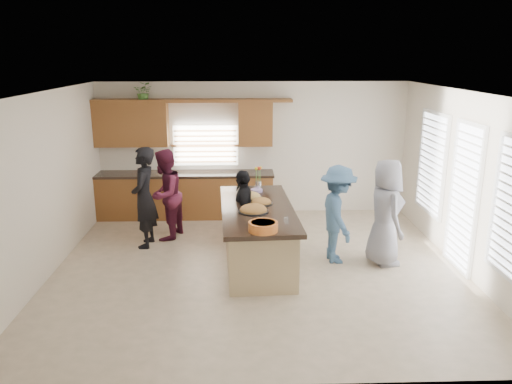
{
  "coord_description": "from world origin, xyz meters",
  "views": [
    {
      "loc": [
        -0.28,
        -7.48,
        3.34
      ],
      "look_at": [
        -0.02,
        0.42,
        1.15
      ],
      "focal_mm": 35.0,
      "sensor_mm": 36.0,
      "label": 1
    }
  ],
  "objects_px": {
    "island": "(257,236)",
    "woman_left_back": "(144,198)",
    "woman_left_mid": "(165,195)",
    "woman_right_front": "(385,212)",
    "woman_right_back": "(338,214)",
    "woman_left_front": "(243,212)",
    "salad_bowl": "(263,226)"
  },
  "relations": [
    {
      "from": "woman_right_front",
      "to": "woman_right_back",
      "type": "bearing_deg",
      "value": 74.0
    },
    {
      "from": "woman_right_front",
      "to": "island",
      "type": "bearing_deg",
      "value": 78.92
    },
    {
      "from": "island",
      "to": "woman_left_back",
      "type": "bearing_deg",
      "value": 155.5
    },
    {
      "from": "woman_left_mid",
      "to": "woman_right_back",
      "type": "height_order",
      "value": "woman_left_mid"
    },
    {
      "from": "woman_left_mid",
      "to": "woman_left_front",
      "type": "bearing_deg",
      "value": 77.88
    },
    {
      "from": "woman_left_back",
      "to": "woman_right_front",
      "type": "bearing_deg",
      "value": 80.26
    },
    {
      "from": "island",
      "to": "woman_left_mid",
      "type": "xyz_separation_m",
      "value": [
        -1.66,
        1.16,
        0.39
      ]
    },
    {
      "from": "salad_bowl",
      "to": "woman_left_back",
      "type": "distance_m",
      "value": 2.79
    },
    {
      "from": "island",
      "to": "woman_right_front",
      "type": "height_order",
      "value": "woman_right_front"
    },
    {
      "from": "island",
      "to": "woman_right_front",
      "type": "relative_size",
      "value": 1.58
    },
    {
      "from": "woman_left_back",
      "to": "woman_left_mid",
      "type": "height_order",
      "value": "woman_left_back"
    },
    {
      "from": "salad_bowl",
      "to": "woman_right_back",
      "type": "xyz_separation_m",
      "value": [
        1.28,
        1.14,
        -0.21
      ]
    },
    {
      "from": "woman_left_back",
      "to": "woman_left_mid",
      "type": "relative_size",
      "value": 1.07
    },
    {
      "from": "woman_left_mid",
      "to": "woman_left_front",
      "type": "distance_m",
      "value": 1.64
    },
    {
      "from": "salad_bowl",
      "to": "woman_left_back",
      "type": "height_order",
      "value": "woman_left_back"
    },
    {
      "from": "woman_left_mid",
      "to": "woman_right_front",
      "type": "bearing_deg",
      "value": 87.54
    },
    {
      "from": "woman_left_front",
      "to": "woman_left_back",
      "type": "bearing_deg",
      "value": -103.88
    },
    {
      "from": "woman_left_back",
      "to": "woman_right_back",
      "type": "xyz_separation_m",
      "value": [
        3.28,
        -0.79,
        -0.09
      ]
    },
    {
      "from": "woman_left_front",
      "to": "island",
      "type": "bearing_deg",
      "value": 29.59
    },
    {
      "from": "woman_left_front",
      "to": "woman_left_mid",
      "type": "bearing_deg",
      "value": -119.53
    },
    {
      "from": "island",
      "to": "woman_left_front",
      "type": "xyz_separation_m",
      "value": [
        -0.22,
        0.38,
        0.29
      ]
    },
    {
      "from": "woman_left_front",
      "to": "woman_right_back",
      "type": "distance_m",
      "value": 1.59
    },
    {
      "from": "woman_left_mid",
      "to": "woman_right_front",
      "type": "xyz_separation_m",
      "value": [
        3.73,
        -1.28,
        0.03
      ]
    },
    {
      "from": "island",
      "to": "woman_right_back",
      "type": "bearing_deg",
      "value": -3.27
    },
    {
      "from": "island",
      "to": "woman_left_front",
      "type": "relative_size",
      "value": 1.86
    },
    {
      "from": "woman_right_back",
      "to": "salad_bowl",
      "type": "bearing_deg",
      "value": 127.5
    },
    {
      "from": "woman_right_back",
      "to": "woman_left_mid",
      "type": "bearing_deg",
      "value": 64.19
    },
    {
      "from": "island",
      "to": "salad_bowl",
      "type": "xyz_separation_m",
      "value": [
        0.04,
        -1.15,
        0.57
      ]
    },
    {
      "from": "woman_left_mid",
      "to": "salad_bowl",
      "type": "bearing_deg",
      "value": 52.88
    },
    {
      "from": "island",
      "to": "woman_left_back",
      "type": "height_order",
      "value": "woman_left_back"
    },
    {
      "from": "island",
      "to": "woman_left_mid",
      "type": "height_order",
      "value": "woman_left_mid"
    },
    {
      "from": "island",
      "to": "woman_left_mid",
      "type": "bearing_deg",
      "value": 142.14
    }
  ]
}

